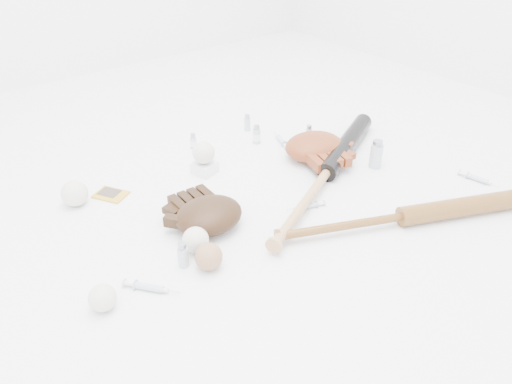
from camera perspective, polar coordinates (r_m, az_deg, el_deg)
bat_dark at (r=1.69m, az=8.12°, el=2.29°), size 0.87×0.47×0.07m
bat_wood at (r=1.52m, az=16.43°, el=-2.71°), size 0.77×0.38×0.06m
glove_dark at (r=1.45m, az=-5.42°, el=-2.63°), size 0.25×0.25×0.09m
glove_tan at (r=1.82m, az=6.70°, el=5.21°), size 0.32×0.32×0.09m
trading_card at (r=1.67m, az=-16.25°, el=-0.29°), size 0.11×0.12×0.01m
pedestal at (r=1.73m, az=-5.90°, el=2.78°), size 0.09×0.09×0.04m
baseball_on_pedestal at (r=1.70m, az=-6.01°, el=4.48°), size 0.08×0.08×0.08m
baseball_left at (r=1.25m, az=-17.14°, el=-11.49°), size 0.07×0.07×0.07m
baseball_upper at (r=1.64m, az=-20.02°, el=-0.15°), size 0.08×0.08×0.08m
baseball_mid at (r=1.37m, az=-6.92°, el=-5.47°), size 0.07×0.07×0.07m
baseball_aged at (r=1.31m, az=-5.44°, el=-7.37°), size 0.07×0.07×0.07m
syringe_0 at (r=1.29m, az=-12.10°, el=-10.60°), size 0.12×0.15×0.02m
syringe_1 at (r=1.55m, az=5.88°, el=-1.61°), size 0.14×0.07×0.02m
syringe_2 at (r=1.93m, az=2.88°, el=5.93°), size 0.08×0.16×0.02m
syringe_3 at (r=1.84m, az=23.97°, el=1.40°), size 0.05×0.16×0.02m
vial_0 at (r=2.02m, az=-1.00°, el=7.93°), size 0.03×0.03×0.07m
vial_1 at (r=1.89m, az=-7.18°, el=5.81°), size 0.02×0.02×0.06m
vial_2 at (r=1.92m, az=0.07°, el=6.61°), size 0.03×0.03×0.07m
vial_3 at (r=1.79m, az=13.58°, el=4.25°), size 0.04×0.04×0.10m
vial_4 at (r=1.32m, az=-8.35°, el=-7.07°), size 0.03×0.03×0.07m
vial_5 at (r=1.94m, az=6.05°, el=6.69°), size 0.03×0.03×0.07m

